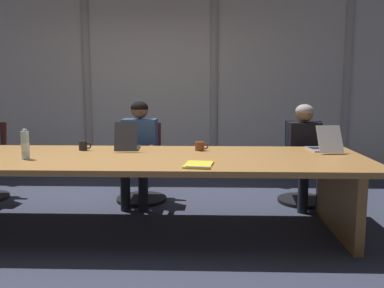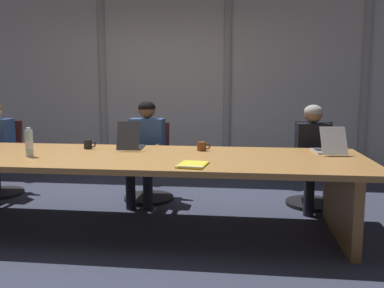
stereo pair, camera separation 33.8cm
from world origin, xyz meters
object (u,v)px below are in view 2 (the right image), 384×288
Objects in this scene: office_chair_center at (313,174)px; person_center at (314,150)px; coffee_mug_near at (202,146)px; laptop_left_mid at (131,144)px; office_chair_left_mid at (149,171)px; water_bottle_primary at (29,143)px; coffee_mug_far at (88,144)px; laptop_center at (328,148)px; person_left_mid at (146,145)px; spiral_notepad at (193,165)px; office_chair_left_end at (0,167)px.

person_center is (-0.03, -0.16, 0.31)m from office_chair_center.
coffee_mug_near is (-1.20, -0.56, 0.10)m from person_center.
office_chair_center is at bearing -74.86° from laptop_left_mid.
office_chair_center is at bearing 89.68° from office_chair_left_mid.
water_bottle_primary is 0.64m from coffee_mug_far.
person_center is 4.29× the size of water_bottle_primary.
person_center is (-0.04, 0.57, -0.11)m from laptop_center.
water_bottle_primary is at bearing -161.01° from coffee_mug_near.
person_left_mid is at bearing 141.83° from coffee_mug_near.
coffee_mug_near is at bearing 97.28° from spiral_notepad.
office_chair_left_mid is at bearing 55.94° from water_bottle_primary.
office_chair_left_end is 2.79m from coffee_mug_near.
coffee_mug_near is (2.67, -0.72, 0.42)m from office_chair_left_end.
office_chair_left_end reaches higher than coffee_mug_far.
office_chair_left_mid is 0.97× the size of office_chair_center.
laptop_center is at bearing 39.75° from spiral_notepad.
spiral_notepad is at bearing 115.97° from laptop_center.
office_chair_center is (1.97, 0.70, -0.43)m from laptop_left_mid.
office_chair_center is at bearing 89.13° from office_chair_left_end.
coffee_mug_near is at bearing 74.06° from office_chair_left_end.
person_center reaches higher than coffee_mug_far.
spiral_notepad is (1.56, -0.26, -0.12)m from water_bottle_primary.
office_chair_left_end is at bearing 65.59° from laptop_left_mid.
coffee_mug_far is (0.37, 0.52, -0.08)m from water_bottle_primary.
laptop_center is at bearing 0.21° from person_center.
laptop_center is at bearing 6.19° from office_chair_center.
office_chair_center is at bearing 96.45° from person_left_mid.
coffee_mug_near is (-1.24, 0.01, -0.01)m from laptop_center.
office_chair_left_end is at bearing -96.02° from person_center.
coffee_mug_near is 0.80m from spiral_notepad.
laptop_left_mid is at bearing 34.13° from water_bottle_primary.
office_chair_left_end is at bearing 164.96° from coffee_mug_near.
laptop_center reaches higher than office_chair_center.
office_chair_left_mid is 6.73× the size of coffee_mug_near.
person_center is 9.02× the size of coffee_mug_far.
office_chair_left_mid is at bearing -6.89° from laptop_left_mid.
laptop_center is 2.85m from water_bottle_primary.
person_left_mid is at bearing 52.65° from water_bottle_primary.
coffee_mug_near is (-1.23, -0.72, 0.41)m from office_chair_center.
person_left_mid is 8.72× the size of coffee_mug_near.
coffee_mug_near is 0.42× the size of spiral_notepad.
laptop_left_mid is at bearing 139.75° from spiral_notepad.
person_center reaches higher than laptop_center.
office_chair_center is 2.57m from coffee_mug_far.
laptop_left_mid is 0.36× the size of person_left_mid.
laptop_left_mid reaches higher than spiral_notepad.
coffee_mug_near is (0.72, -0.57, 0.08)m from person_left_mid.
laptop_left_mid is 1.31× the size of spiral_notepad.
person_left_mid is 0.92m from coffee_mug_near.
person_left_mid is 1.03× the size of person_center.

